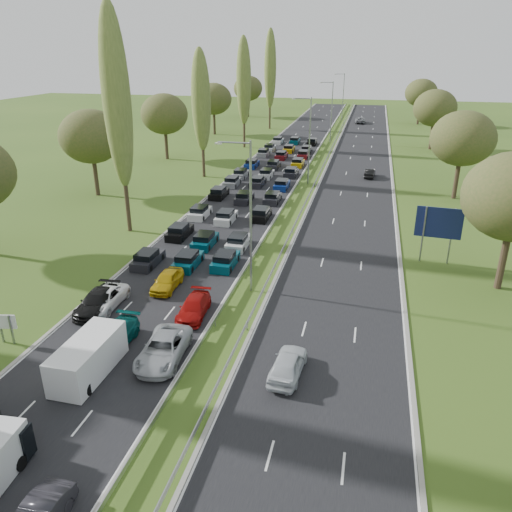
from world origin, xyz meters
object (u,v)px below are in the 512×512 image
Objects in this scene: info_sign at (5,325)px; direction_sign at (439,225)px; white_van_rear at (90,355)px; near_car_2 at (104,299)px; near_car_3 at (97,301)px.

direction_sign reaches higher than info_sign.
direction_sign is at bearing 46.49° from white_van_rear.
direction_sign reaches higher than white_van_rear.
near_car_2 is at bearing -149.85° from direction_sign.
white_van_rear is at bearing -134.44° from direction_sign.
direction_sign is at bearing 29.85° from near_car_2.
direction_sign reaches higher than near_car_2.
near_car_2 is at bearing 60.47° from near_car_3.
info_sign is (-3.49, -5.38, 0.64)m from near_car_3.
direction_sign is (25.03, 14.54, 2.88)m from near_car_2.
info_sign is 35.41m from direction_sign.
near_car_3 is (-0.28, -0.57, 0.04)m from near_car_2.
near_car_3 is at bearing 118.06° from white_van_rear.
direction_sign reaches higher than near_car_3.
white_van_rear reaches higher than near_car_2.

